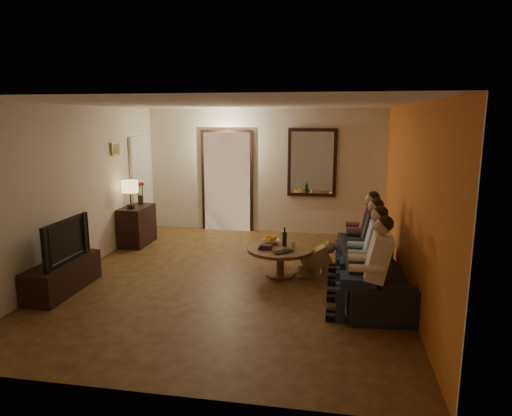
% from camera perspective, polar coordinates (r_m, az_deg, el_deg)
% --- Properties ---
extents(floor, '(5.00, 6.00, 0.01)m').
position_cam_1_polar(floor, '(7.04, -2.86, -8.80)').
color(floor, '#452912').
rests_on(floor, ground).
extents(ceiling, '(5.00, 6.00, 0.01)m').
position_cam_1_polar(ceiling, '(6.62, -3.09, 12.86)').
color(ceiling, white).
rests_on(ceiling, back_wall).
extents(back_wall, '(5.00, 0.02, 2.60)m').
position_cam_1_polar(back_wall, '(9.63, 1.04, 4.63)').
color(back_wall, beige).
rests_on(back_wall, floor).
extents(front_wall, '(5.00, 0.02, 2.60)m').
position_cam_1_polar(front_wall, '(3.92, -12.89, -5.61)').
color(front_wall, beige).
rests_on(front_wall, floor).
extents(left_wall, '(0.02, 6.00, 2.60)m').
position_cam_1_polar(left_wall, '(7.66, -21.53, 2.11)').
color(left_wall, beige).
rests_on(left_wall, floor).
extents(right_wall, '(0.02, 6.00, 2.60)m').
position_cam_1_polar(right_wall, '(6.62, 18.64, 0.97)').
color(right_wall, beige).
rests_on(right_wall, floor).
extents(orange_accent, '(0.01, 6.00, 2.60)m').
position_cam_1_polar(orange_accent, '(6.62, 18.55, 0.97)').
color(orange_accent, orange).
rests_on(orange_accent, right_wall).
extents(kitchen_doorway, '(1.00, 0.06, 2.10)m').
position_cam_1_polar(kitchen_doorway, '(9.79, -3.62, 3.25)').
color(kitchen_doorway, '#FFE0A5').
rests_on(kitchen_doorway, floor).
extents(door_trim, '(1.12, 0.04, 2.22)m').
position_cam_1_polar(door_trim, '(9.78, -3.63, 3.24)').
color(door_trim, black).
rests_on(door_trim, floor).
extents(fridge_glimpse, '(0.45, 0.03, 1.70)m').
position_cam_1_polar(fridge_glimpse, '(9.77, -2.17, 2.35)').
color(fridge_glimpse, silver).
rests_on(fridge_glimpse, floor).
extents(mirror_frame, '(1.00, 0.05, 1.40)m').
position_cam_1_polar(mirror_frame, '(9.46, 7.03, 5.65)').
color(mirror_frame, black).
rests_on(mirror_frame, back_wall).
extents(mirror_glass, '(0.86, 0.02, 1.26)m').
position_cam_1_polar(mirror_glass, '(9.43, 7.02, 5.63)').
color(mirror_glass, white).
rests_on(mirror_glass, back_wall).
extents(white_door, '(0.06, 0.85, 2.04)m').
position_cam_1_polar(white_door, '(9.70, -14.16, 2.67)').
color(white_door, white).
rests_on(white_door, floor).
extents(framed_art, '(0.03, 0.28, 0.24)m').
position_cam_1_polar(framed_art, '(8.72, -17.17, 7.07)').
color(framed_art, '#B28C33').
rests_on(framed_art, left_wall).
extents(art_canvas, '(0.01, 0.22, 0.18)m').
position_cam_1_polar(art_canvas, '(8.71, -17.08, 7.07)').
color(art_canvas, brown).
rests_on(art_canvas, left_wall).
extents(dresser, '(0.45, 0.83, 0.74)m').
position_cam_1_polar(dresser, '(9.07, -14.65, -2.12)').
color(dresser, black).
rests_on(dresser, floor).
extents(table_lamp, '(0.30, 0.30, 0.54)m').
position_cam_1_polar(table_lamp, '(8.75, -15.45, 1.64)').
color(table_lamp, beige).
rests_on(table_lamp, dresser).
extents(flower_vase, '(0.14, 0.14, 0.44)m').
position_cam_1_polar(flower_vase, '(9.15, -14.26, 1.80)').
color(flower_vase, '#B9132D').
rests_on(flower_vase, dresser).
extents(tv_stand, '(0.45, 1.31, 0.44)m').
position_cam_1_polar(tv_stand, '(7.03, -22.99, -7.86)').
color(tv_stand, black).
rests_on(tv_stand, floor).
extents(tv, '(1.05, 0.14, 0.61)m').
position_cam_1_polar(tv, '(6.89, -23.32, -3.75)').
color(tv, black).
rests_on(tv, tv_stand).
extents(sofa, '(2.32, 1.06, 0.66)m').
position_cam_1_polar(sofa, '(6.57, 14.52, -7.61)').
color(sofa, black).
rests_on(sofa, floor).
extents(person_a, '(0.60, 0.40, 1.20)m').
position_cam_1_polar(person_a, '(5.63, 14.32, -7.91)').
color(person_a, tan).
rests_on(person_a, sofa).
extents(person_b, '(0.60, 0.40, 1.20)m').
position_cam_1_polar(person_b, '(6.20, 13.93, -6.11)').
color(person_b, tan).
rests_on(person_b, sofa).
extents(person_c, '(0.60, 0.40, 1.20)m').
position_cam_1_polar(person_c, '(6.77, 13.60, -4.60)').
color(person_c, tan).
rests_on(person_c, sofa).
extents(person_d, '(0.60, 0.40, 1.20)m').
position_cam_1_polar(person_d, '(7.35, 13.33, -3.33)').
color(person_d, tan).
rests_on(person_d, sofa).
extents(dog, '(0.61, 0.42, 0.56)m').
position_cam_1_polar(dog, '(7.15, 7.44, -6.21)').
color(dog, '#9A7A47').
rests_on(dog, floor).
extents(coffee_table, '(1.13, 1.13, 0.45)m').
position_cam_1_polar(coffee_table, '(7.09, 3.06, -6.73)').
color(coffee_table, brown).
rests_on(coffee_table, floor).
extents(bowl, '(0.26, 0.26, 0.06)m').
position_cam_1_polar(bowl, '(7.25, 1.88, -4.20)').
color(bowl, white).
rests_on(bowl, coffee_table).
extents(oranges, '(0.20, 0.20, 0.08)m').
position_cam_1_polar(oranges, '(7.23, 1.88, -3.68)').
color(oranges, orange).
rests_on(oranges, bowl).
extents(wine_bottle, '(0.07, 0.07, 0.31)m').
position_cam_1_polar(wine_bottle, '(7.07, 3.59, -3.57)').
color(wine_bottle, black).
rests_on(wine_bottle, coffee_table).
extents(wine_glass, '(0.06, 0.06, 0.10)m').
position_cam_1_polar(wine_glass, '(7.04, 4.59, -4.55)').
color(wine_glass, silver).
rests_on(wine_glass, coffee_table).
extents(book_stack, '(0.20, 0.15, 0.07)m').
position_cam_1_polar(book_stack, '(6.95, 1.17, -4.85)').
color(book_stack, black).
rests_on(book_stack, coffee_table).
extents(laptop, '(0.39, 0.38, 0.03)m').
position_cam_1_polar(laptop, '(6.75, 3.63, -5.58)').
color(laptop, black).
rests_on(laptop, coffee_table).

